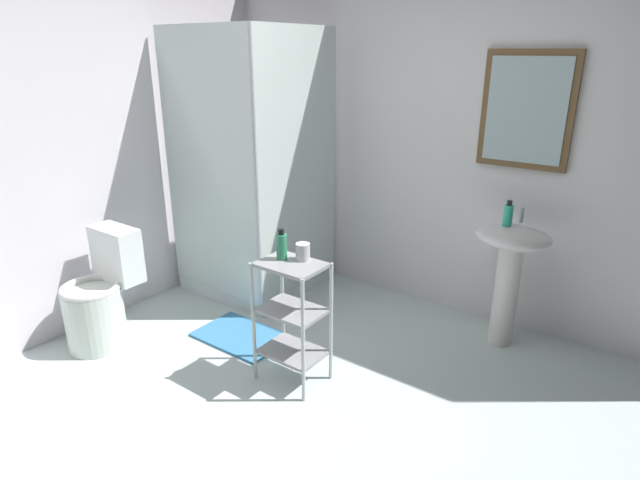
{
  "coord_description": "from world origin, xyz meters",
  "views": [
    {
      "loc": [
        1.47,
        -1.65,
        1.84
      ],
      "look_at": [
        -0.2,
        0.65,
        0.8
      ],
      "focal_mm": 29.3,
      "sensor_mm": 36.0,
      "label": 1
    }
  ],
  "objects_px": {
    "pedestal_sink": "(510,262)",
    "rinse_cup": "(303,252)",
    "body_wash_bottle_green": "(282,246)",
    "storage_cart": "(292,313)",
    "bath_mat": "(241,336)",
    "shower_stall": "(257,236)",
    "toilet": "(101,299)",
    "hand_soap_bottle": "(508,215)"
  },
  "relations": [
    {
      "from": "pedestal_sink",
      "to": "rinse_cup",
      "type": "bearing_deg",
      "value": -128.37
    },
    {
      "from": "body_wash_bottle_green",
      "to": "rinse_cup",
      "type": "xyz_separation_m",
      "value": [
        0.1,
        0.06,
        -0.03
      ]
    },
    {
      "from": "pedestal_sink",
      "to": "storage_cart",
      "type": "bearing_deg",
      "value": -127.2
    },
    {
      "from": "body_wash_bottle_green",
      "to": "rinse_cup",
      "type": "bearing_deg",
      "value": 30.08
    },
    {
      "from": "body_wash_bottle_green",
      "to": "bath_mat",
      "type": "relative_size",
      "value": 0.3
    },
    {
      "from": "shower_stall",
      "to": "toilet",
      "type": "distance_m",
      "value": 1.24
    },
    {
      "from": "pedestal_sink",
      "to": "hand_soap_bottle",
      "type": "relative_size",
      "value": 5.04
    },
    {
      "from": "rinse_cup",
      "to": "storage_cart",
      "type": "bearing_deg",
      "value": -107.12
    },
    {
      "from": "toilet",
      "to": "pedestal_sink",
      "type": "bearing_deg",
      "value": 35.95
    },
    {
      "from": "shower_stall",
      "to": "pedestal_sink",
      "type": "distance_m",
      "value": 1.89
    },
    {
      "from": "bath_mat",
      "to": "storage_cart",
      "type": "bearing_deg",
      "value": -15.0
    },
    {
      "from": "bath_mat",
      "to": "shower_stall",
      "type": "bearing_deg",
      "value": 123.02
    },
    {
      "from": "storage_cart",
      "to": "bath_mat",
      "type": "relative_size",
      "value": 1.23
    },
    {
      "from": "toilet",
      "to": "rinse_cup",
      "type": "relative_size",
      "value": 7.88
    },
    {
      "from": "storage_cart",
      "to": "rinse_cup",
      "type": "xyz_separation_m",
      "value": [
        0.02,
        0.08,
        0.35
      ]
    },
    {
      "from": "shower_stall",
      "to": "toilet",
      "type": "bearing_deg",
      "value": -102.95
    },
    {
      "from": "shower_stall",
      "to": "bath_mat",
      "type": "xyz_separation_m",
      "value": [
        0.41,
        -0.63,
        -0.45
      ]
    },
    {
      "from": "pedestal_sink",
      "to": "hand_soap_bottle",
      "type": "height_order",
      "value": "hand_soap_bottle"
    },
    {
      "from": "storage_cart",
      "to": "shower_stall",
      "type": "bearing_deg",
      "value": 141.56
    },
    {
      "from": "pedestal_sink",
      "to": "body_wash_bottle_green",
      "type": "bearing_deg",
      "value": -130.08
    },
    {
      "from": "storage_cart",
      "to": "rinse_cup",
      "type": "height_order",
      "value": "rinse_cup"
    },
    {
      "from": "storage_cart",
      "to": "bath_mat",
      "type": "bearing_deg",
      "value": 165.0
    },
    {
      "from": "hand_soap_bottle",
      "to": "rinse_cup",
      "type": "height_order",
      "value": "hand_soap_bottle"
    },
    {
      "from": "bath_mat",
      "to": "hand_soap_bottle",
      "type": "bearing_deg",
      "value": 35.0
    },
    {
      "from": "hand_soap_bottle",
      "to": "bath_mat",
      "type": "bearing_deg",
      "value": -145.0
    },
    {
      "from": "hand_soap_bottle",
      "to": "bath_mat",
      "type": "height_order",
      "value": "hand_soap_bottle"
    },
    {
      "from": "body_wash_bottle_green",
      "to": "bath_mat",
      "type": "height_order",
      "value": "body_wash_bottle_green"
    },
    {
      "from": "rinse_cup",
      "to": "pedestal_sink",
      "type": "bearing_deg",
      "value": 51.63
    },
    {
      "from": "toilet",
      "to": "rinse_cup",
      "type": "height_order",
      "value": "rinse_cup"
    },
    {
      "from": "body_wash_bottle_green",
      "to": "hand_soap_bottle",
      "type": "bearing_deg",
      "value": 51.41
    },
    {
      "from": "storage_cart",
      "to": "body_wash_bottle_green",
      "type": "relative_size",
      "value": 4.15
    },
    {
      "from": "storage_cart",
      "to": "hand_soap_bottle",
      "type": "distance_m",
      "value": 1.46
    },
    {
      "from": "body_wash_bottle_green",
      "to": "rinse_cup",
      "type": "relative_size",
      "value": 1.85
    },
    {
      "from": "shower_stall",
      "to": "bath_mat",
      "type": "relative_size",
      "value": 3.33
    },
    {
      "from": "rinse_cup",
      "to": "body_wash_bottle_green",
      "type": "bearing_deg",
      "value": -149.92
    },
    {
      "from": "toilet",
      "to": "storage_cart",
      "type": "distance_m",
      "value": 1.34
    },
    {
      "from": "pedestal_sink",
      "to": "bath_mat",
      "type": "height_order",
      "value": "pedestal_sink"
    },
    {
      "from": "hand_soap_bottle",
      "to": "body_wash_bottle_green",
      "type": "bearing_deg",
      "value": -128.59
    },
    {
      "from": "shower_stall",
      "to": "rinse_cup",
      "type": "height_order",
      "value": "shower_stall"
    },
    {
      "from": "body_wash_bottle_green",
      "to": "storage_cart",
      "type": "bearing_deg",
      "value": -12.46
    },
    {
      "from": "hand_soap_bottle",
      "to": "toilet",
      "type": "bearing_deg",
      "value": -143.43
    },
    {
      "from": "storage_cart",
      "to": "rinse_cup",
      "type": "bearing_deg",
      "value": 72.88
    }
  ]
}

